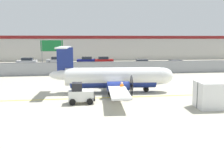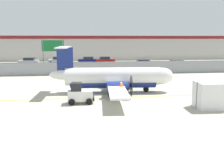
{
  "view_description": "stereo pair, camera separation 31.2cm",
  "coord_description": "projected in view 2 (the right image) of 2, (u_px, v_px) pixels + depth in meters",
  "views": [
    {
      "loc": [
        -3.83,
        -21.78,
        5.77
      ],
      "look_at": [
        -0.14,
        5.41,
        1.8
      ],
      "focal_mm": 40.0,
      "sensor_mm": 36.0,
      "label": 1
    },
    {
      "loc": [
        -3.52,
        -21.82,
        5.77
      ],
      "look_at": [
        -0.14,
        5.41,
        1.8
      ],
      "focal_mm": 40.0,
      "sensor_mm": 36.0,
      "label": 2
    }
  ],
  "objects": [
    {
      "name": "traffic_cone_near_left",
      "position": [
        117.0,
        91.0,
        26.02
      ],
      "size": [
        0.36,
        0.36,
        0.64
      ],
      "color": "orange",
      "rests_on": "ground"
    },
    {
      "name": "parked_car_4",
      "position": [
        143.0,
        63.0,
        49.21
      ],
      "size": [
        4.24,
        2.08,
        1.58
      ],
      "rotation": [
        0.0,
        0.0,
        3.12
      ],
      "color": "slate",
      "rests_on": "parking_lot_strip"
    },
    {
      "name": "ground_crew_worker",
      "position": [
        121.0,
        90.0,
        23.66
      ],
      "size": [
        0.48,
        0.48,
        1.7
      ],
      "rotation": [
        0.0,
        0.0,
        5.55
      ],
      "color": "#191E4C",
      "rests_on": "ground"
    },
    {
      "name": "background_building",
      "position": [
        94.0,
        48.0,
        69.35
      ],
      "size": [
        91.0,
        8.1,
        6.5
      ],
      "color": "beige",
      "rests_on": "ground"
    },
    {
      "name": "ground_plane",
      "position": [
        118.0,
        97.0,
        24.64
      ],
      "size": [
        140.0,
        140.0,
        0.01
      ],
      "color": "#B2AD99"
    },
    {
      "name": "cargo_container",
      "position": [
        211.0,
        95.0,
        20.69
      ],
      "size": [
        2.49,
        2.11,
        2.2
      ],
      "rotation": [
        0.0,
        0.0,
        -0.05
      ],
      "color": "silver",
      "rests_on": "ground"
    },
    {
      "name": "commuter_airplane",
      "position": [
        115.0,
        78.0,
        26.78
      ],
      "size": [
        13.35,
        16.07,
        4.92
      ],
      "rotation": [
        0.0,
        0.0,
        -0.07
      ],
      "color": "white",
      "rests_on": "ground"
    },
    {
      "name": "parked_car_3",
      "position": [
        105.0,
        60.0,
        56.54
      ],
      "size": [
        4.23,
        2.06,
        1.58
      ],
      "rotation": [
        0.0,
        0.0,
        0.02
      ],
      "color": "red",
      "rests_on": "parking_lot_strip"
    },
    {
      "name": "parked_car_5",
      "position": [
        177.0,
        64.0,
        47.81
      ],
      "size": [
        4.31,
        2.24,
        1.58
      ],
      "rotation": [
        0.0,
        0.0,
        0.07
      ],
      "color": "#19662D",
      "rests_on": "parking_lot_strip"
    },
    {
      "name": "traffic_cone_near_right",
      "position": [
        119.0,
        94.0,
        24.79
      ],
      "size": [
        0.36,
        0.36,
        0.64
      ],
      "color": "orange",
      "rests_on": "ground"
    },
    {
      "name": "parking_lot_strip",
      "position": [
        98.0,
        66.0,
        51.65
      ],
      "size": [
        98.0,
        17.0,
        0.12
      ],
      "color": "#38383A",
      "rests_on": "ground"
    },
    {
      "name": "parked_car_2",
      "position": [
        88.0,
        60.0,
        56.45
      ],
      "size": [
        4.3,
        2.2,
        1.58
      ],
      "rotation": [
        0.0,
        0.0,
        3.08
      ],
      "color": "navy",
      "rests_on": "parking_lot_strip"
    },
    {
      "name": "parked_car_1",
      "position": [
        58.0,
        60.0,
        56.3
      ],
      "size": [
        4.26,
        2.12,
        1.58
      ],
      "rotation": [
        0.0,
        0.0,
        3.1
      ],
      "color": "silver",
      "rests_on": "parking_lot_strip"
    },
    {
      "name": "parked_car_0",
      "position": [
        29.0,
        61.0,
        53.8
      ],
      "size": [
        4.25,
        2.1,
        1.58
      ],
      "rotation": [
        0.0,
        0.0,
        3.11
      ],
      "color": "silver",
      "rests_on": "parking_lot_strip"
    },
    {
      "name": "baggage_tug",
      "position": [
        80.0,
        94.0,
        22.28
      ],
      "size": [
        2.35,
        1.42,
        1.88
      ],
      "rotation": [
        0.0,
        0.0,
        -0.02
      ],
      "color": "silver",
      "rests_on": "ground"
    },
    {
      "name": "perimeter_fence",
      "position": [
        103.0,
        68.0,
        40.2
      ],
      "size": [
        98.0,
        0.1,
        2.1
      ],
      "color": "gray",
      "rests_on": "ground"
    },
    {
      "name": "highway_sign",
      "position": [
        53.0,
        49.0,
        40.91
      ],
      "size": [
        3.6,
        0.14,
        5.5
      ],
      "color": "slate",
      "rests_on": "ground"
    }
  ]
}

